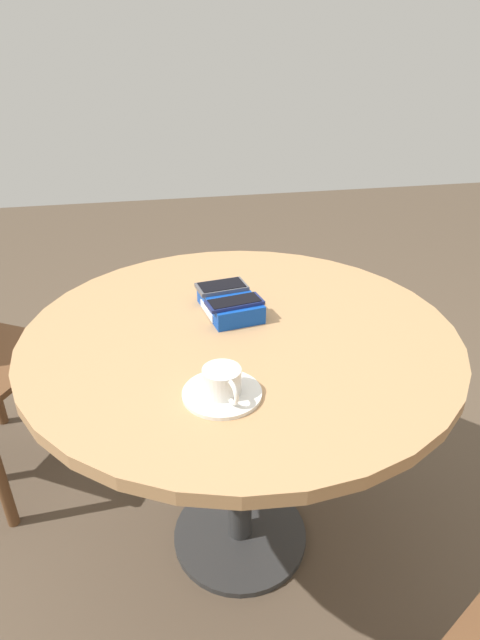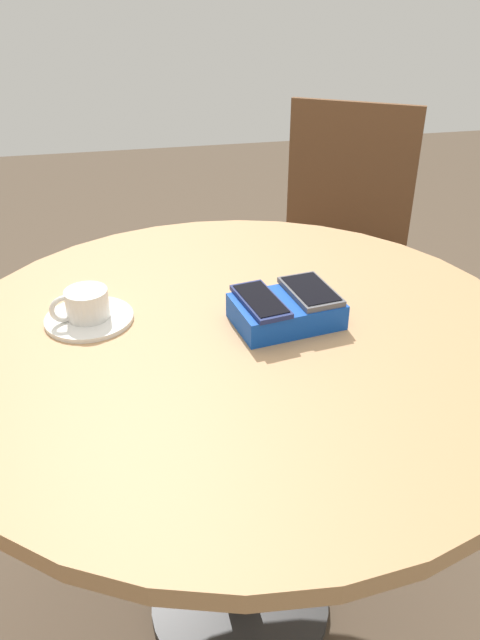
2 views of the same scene
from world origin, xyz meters
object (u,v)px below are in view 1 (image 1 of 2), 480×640
Objects in this scene: phone_gray at (222,287)px; coffee_cup at (222,381)px; phone_box at (230,304)px; round_table at (240,365)px; phone_navy at (235,302)px; saucer at (222,393)px.

coffee_cup reaches higher than phone_gray.
phone_box is 1.45× the size of phone_gray.
coffee_cup is (0.26, -0.09, 0.14)m from round_table.
phone_gray is 1.33× the size of coffee_cup.
coffee_cup reaches higher than phone_navy.
phone_gray is 0.87× the size of saucer.
phone_gray is 0.39m from saucer.
phone_navy is at bearing 164.68° from coffee_cup.
phone_gray reaches higher than saucer.
coffee_cup is at bearing -18.62° from round_table.
coffee_cup is (0.39, -0.06, -0.02)m from phone_gray.
round_table is at bearing 9.38° from phone_gray.
round_table is at bearing 161.04° from saucer.
round_table is 0.16m from phone_navy.
phone_gray is at bearing -170.58° from phone_navy.
phone_box is at bearing -176.35° from phone_navy.
round_table is at bearing 6.14° from phone_box.
saucer is 0.03m from coffee_cup.
phone_navy reaches higher than round_table.
round_table is 6.66× the size of saucer.
phone_navy is at bearing 3.65° from phone_box.
round_table is at bearing 161.38° from coffee_cup.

